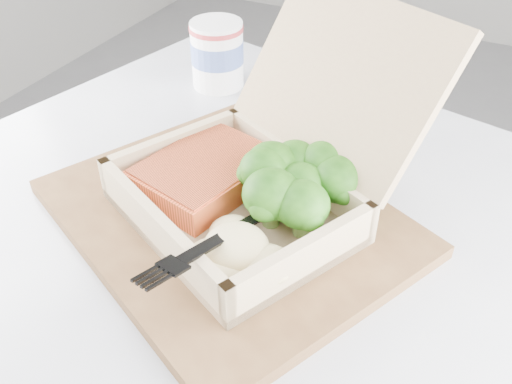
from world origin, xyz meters
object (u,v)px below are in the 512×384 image
at_px(takeout_container, 269,163).
at_px(paper_cup, 217,52).
at_px(cafe_table, 228,347).
at_px(serving_tray, 227,217).

relative_size(takeout_container, paper_cup, 3.65).
relative_size(cafe_table, paper_cup, 9.63).
bearing_deg(cafe_table, serving_tray, 100.90).
relative_size(cafe_table, serving_tray, 2.59).
distance_m(cafe_table, takeout_container, 0.24).
bearing_deg(takeout_container, paper_cup, 155.34).
xyz_separation_m(cafe_table, paper_cup, (-0.15, 0.27, 0.23)).
bearing_deg(cafe_table, paper_cup, 119.78).
distance_m(takeout_container, paper_cup, 0.28).
height_order(cafe_table, takeout_container, takeout_container).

